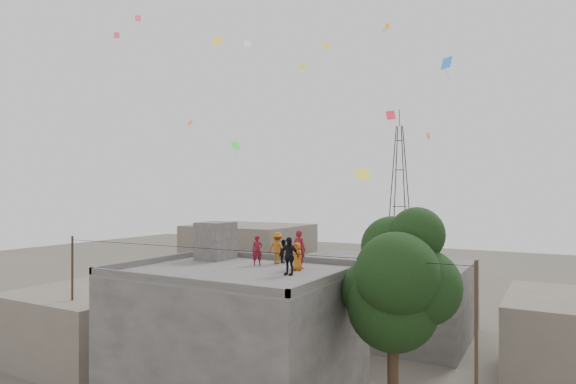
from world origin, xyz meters
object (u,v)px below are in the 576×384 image
object	(u,v)px
tree	(398,283)
person_red_adult	(299,249)
stair_head_box	(216,241)
person_dark_adult	(289,256)
transmission_tower	(400,199)

from	to	relation	value
tree	person_red_adult	world-z (taller)	tree
stair_head_box	person_red_adult	size ratio (longest dim) A/B	1.10
stair_head_box	person_dark_adult	distance (m)	6.41
person_red_adult	person_dark_adult	distance (m)	1.91
transmission_tower	person_red_adult	xyz separation A→B (m)	(6.24, -38.03, -2.06)
tree	person_red_adult	xyz separation A→B (m)	(-5.13, 1.37, 0.90)
stair_head_box	person_red_adult	xyz separation A→B (m)	(5.44, -0.63, -0.09)
transmission_tower	person_red_adult	bearing A→B (deg)	-80.68
stair_head_box	tree	world-z (taller)	tree
tree	person_dark_adult	world-z (taller)	tree
tree	person_dark_adult	size ratio (longest dim) A/B	5.53
person_red_adult	person_dark_adult	world-z (taller)	person_red_adult
stair_head_box	tree	size ratio (longest dim) A/B	0.22
stair_head_box	person_red_adult	bearing A→B (deg)	-6.63
transmission_tower	person_dark_adult	size ratio (longest dim) A/B	12.16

